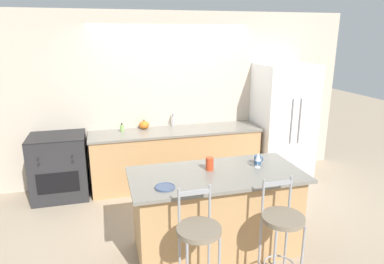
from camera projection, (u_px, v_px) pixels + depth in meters
name	position (u px, v px, depth m)	size (l,w,h in m)	color
ground_plane	(182.00, 192.00, 5.28)	(18.00, 18.00, 0.00)	tan
wall_back	(171.00, 98.00, 5.55)	(6.00, 0.07, 2.70)	beige
back_counter	(176.00, 157.00, 5.50)	(2.67, 0.68, 0.90)	tan
sink_faucet	(173.00, 118.00, 5.53)	(0.02, 0.13, 0.22)	#ADAFB5
kitchen_island	(216.00, 212.00, 3.77)	(1.86, 0.88, 0.92)	tan
refrigerator	(282.00, 121.00, 5.74)	(0.88, 0.80, 1.89)	white
oven_range	(60.00, 166.00, 5.03)	(0.78, 0.67, 0.95)	#28282B
bar_stool_near	(199.00, 241.00, 2.99)	(0.39, 0.39, 1.07)	#99999E
bar_stool_far	(282.00, 229.00, 3.17)	(0.39, 0.39, 1.07)	#99999E
dinner_plate	(165.00, 187.00, 3.29)	(0.20, 0.20, 0.02)	#425170
wine_glass	(258.00, 157.00, 3.77)	(0.07, 0.07, 0.17)	white
coffee_mug	(258.00, 160.00, 3.89)	(0.11, 0.08, 0.10)	#335689
tumbler_cup	(210.00, 164.00, 3.71)	(0.09, 0.09, 0.14)	red
pumpkin_decoration	(144.00, 125.00, 5.42)	(0.16, 0.16, 0.15)	orange
soap_bottle	(122.00, 128.00, 5.26)	(0.06, 0.06, 0.14)	#89B260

